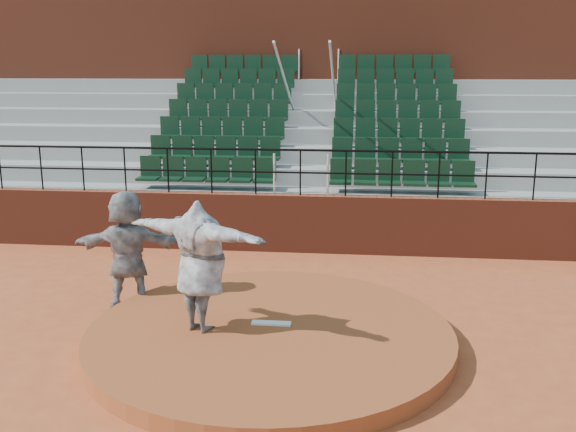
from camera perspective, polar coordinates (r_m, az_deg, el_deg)
The scene contains 9 objects.
ground at distance 9.89m, azimuth -1.61°, elevation -11.25°, with size 90.00×90.00×0.00m, color #A94B26.
pitchers_mound at distance 9.84m, azimuth -1.61°, elevation -10.59°, with size 5.50×5.50×0.25m, color brown.
pitching_rubber at distance 9.92m, azimuth -1.50°, elevation -9.50°, with size 0.60×0.15×0.03m, color white.
boundary_wall at distance 14.39m, azimuth 1.08°, elevation -0.65°, with size 24.00×0.30×1.30m, color maroon.
wall_railing at distance 14.12m, azimuth 1.11°, elevation 4.79°, with size 24.04×0.05×1.03m.
seating_deck at distance 17.81m, azimuth 2.16°, elevation 4.62°, with size 24.00×5.97×4.63m.
press_box_facade at distance 21.56m, azimuth 2.98°, elevation 11.73°, with size 24.00×3.00×7.10m, color maroon.
pitcher at distance 9.50m, azimuth -7.82°, elevation -4.42°, with size 2.42×0.66×1.97m, color black.
fielder at distance 11.35m, azimuth -14.05°, elevation -2.86°, with size 1.91×0.61×2.06m, color black.
Camera 1 is at (1.25, -8.92, 4.09)m, focal length 40.00 mm.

